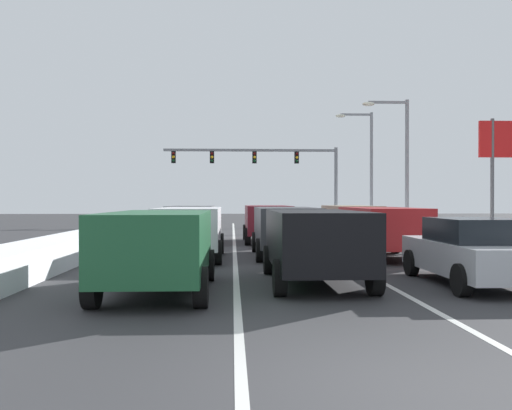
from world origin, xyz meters
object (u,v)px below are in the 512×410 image
at_px(suv_red_right_lane_second, 382,227).
at_px(suv_tan_right_lane_third, 351,220).
at_px(suv_green_left_lane_nearest, 159,244).
at_px(suv_white_left_lane_second, 190,228).
at_px(sedan_silver_right_lane_nearest, 473,251).
at_px(traffic_light_gantry, 271,164).
at_px(suv_gray_left_lane_third, 192,220).
at_px(suv_maroon_center_lane_third, 267,220).
at_px(suv_charcoal_center_lane_second, 286,227).
at_px(street_lamp_right_near, 400,153).
at_px(street_lamp_right_mid, 366,159).
at_px(suv_black_center_lane_nearest, 315,239).

relative_size(suv_red_right_lane_second, suv_tan_right_lane_third, 1.00).
bearing_deg(suv_green_left_lane_nearest, suv_white_left_lane_second, 88.91).
distance_m(sedan_silver_right_lane_nearest, suv_white_left_lane_second, 9.02).
relative_size(suv_red_right_lane_second, traffic_light_gantry, 0.35).
distance_m(suv_tan_right_lane_third, suv_gray_left_lane_third, 7.25).
relative_size(suv_tan_right_lane_third, suv_maroon_center_lane_third, 1.00).
xyz_separation_m(suv_tan_right_lane_third, suv_green_left_lane_nearest, (-6.95, -13.79, 0.00)).
height_order(suv_charcoal_center_lane_second, traffic_light_gantry, traffic_light_gantry).
relative_size(suv_white_left_lane_second, street_lamp_right_near, 0.65).
bearing_deg(suv_maroon_center_lane_third, street_lamp_right_mid, 59.81).
bearing_deg(suv_white_left_lane_second, suv_tan_right_lane_third, 46.16).
distance_m(suv_green_left_lane_nearest, suv_gray_left_lane_third, 13.54).
bearing_deg(traffic_light_gantry, suv_black_center_lane_nearest, -92.15).
relative_size(suv_black_center_lane_nearest, street_lamp_right_near, 0.65).
xyz_separation_m(sedan_silver_right_lane_nearest, suv_maroon_center_lane_third, (-3.81, 13.11, 0.25)).
bearing_deg(street_lamp_right_near, sedan_silver_right_lane_nearest, -102.16).
distance_m(suv_white_left_lane_second, street_lamp_right_mid, 23.61).
relative_size(suv_tan_right_lane_third, suv_white_left_lane_second, 1.00).
xyz_separation_m(suv_gray_left_lane_third, traffic_light_gantry, (4.91, 19.68, 3.87)).
height_order(suv_red_right_lane_second, suv_charcoal_center_lane_second, same).
xyz_separation_m(suv_red_right_lane_second, suv_gray_left_lane_third, (-6.76, 6.83, 0.00)).
bearing_deg(suv_tan_right_lane_third, street_lamp_right_near, 54.61).
xyz_separation_m(suv_maroon_center_lane_third, traffic_light_gantry, (1.49, 19.34, 3.87)).
bearing_deg(suv_green_left_lane_nearest, suv_gray_left_lane_third, 91.25).
distance_m(suv_charcoal_center_lane_second, street_lamp_right_near, 14.76).
distance_m(suv_tan_right_lane_third, suv_white_left_lane_second, 9.85).
bearing_deg(suv_maroon_center_lane_third, sedan_silver_right_lane_nearest, -73.79).
height_order(suv_white_left_lane_second, street_lamp_right_near, street_lamp_right_near).
bearing_deg(suv_charcoal_center_lane_second, suv_maroon_center_lane_third, 91.77).
relative_size(sedan_silver_right_lane_nearest, suv_green_left_lane_nearest, 0.92).
distance_m(suv_tan_right_lane_third, suv_green_left_lane_nearest, 15.44).
height_order(suv_maroon_center_lane_third, traffic_light_gantry, traffic_light_gantry).
height_order(suv_red_right_lane_second, suv_maroon_center_lane_third, same).
distance_m(suv_green_left_lane_nearest, traffic_light_gantry, 33.76).
xyz_separation_m(sedan_silver_right_lane_nearest, suv_black_center_lane_nearest, (-3.52, 0.37, 0.25)).
bearing_deg(suv_black_center_lane_nearest, suv_gray_left_lane_third, 106.65).
height_order(suv_gray_left_lane_third, street_lamp_right_mid, street_lamp_right_mid).
bearing_deg(suv_black_center_lane_nearest, suv_tan_right_lane_third, 74.36).
distance_m(traffic_light_gantry, street_lamp_right_mid, 8.65).
bearing_deg(sedan_silver_right_lane_nearest, traffic_light_gantry, 94.09).
distance_m(suv_white_left_lane_second, traffic_light_gantry, 27.19).
bearing_deg(traffic_light_gantry, suv_white_left_lane_second, -99.60).
bearing_deg(street_lamp_right_mid, suv_gray_left_lane_third, -129.22).
xyz_separation_m(sedan_silver_right_lane_nearest, suv_tan_right_lane_third, (0.02, 13.02, 0.25)).
bearing_deg(suv_charcoal_center_lane_second, street_lamp_right_near, 57.85).
bearing_deg(street_lamp_right_mid, suv_white_left_lane_second, -117.67).
bearing_deg(street_lamp_right_near, suv_green_left_lane_nearest, -119.42).
relative_size(suv_green_left_lane_nearest, suv_gray_left_lane_third, 1.00).
bearing_deg(suv_tan_right_lane_third, suv_white_left_lane_second, -133.84).
xyz_separation_m(traffic_light_gantry, street_lamp_right_near, (6.34, -13.80, -0.31)).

